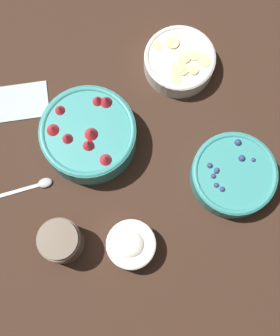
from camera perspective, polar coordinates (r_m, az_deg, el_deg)
The scene contains 8 objects.
ground_plane at distance 1.06m, azimuth 0.08°, elevation 0.45°, with size 4.00×4.00×0.00m, color #382319.
bowl_strawberries at distance 1.04m, azimuth -6.30°, elevation 4.11°, with size 0.21×0.21×0.10m.
bowl_blueberries at distance 1.05m, azimuth 11.33°, elevation -0.81°, with size 0.19×0.19×0.06m.
bowl_bananas at distance 1.13m, azimuth 4.83°, elevation 12.88°, with size 0.17×0.17×0.05m.
bowl_cream at distance 1.00m, azimuth -1.09°, elevation -9.36°, with size 0.10×0.10×0.06m.
jar_chocolate at distance 1.00m, azimuth -9.58°, elevation -8.81°, with size 0.09×0.09×0.09m.
napkin at distance 1.14m, azimuth -14.38°, elevation 7.84°, with size 0.15×0.12×0.01m.
spoon at distance 1.07m, azimuth -12.81°, elevation -2.16°, with size 0.14×0.03×0.01m.
Camera 1 is at (-0.11, -0.25, 1.03)m, focal length 50.00 mm.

